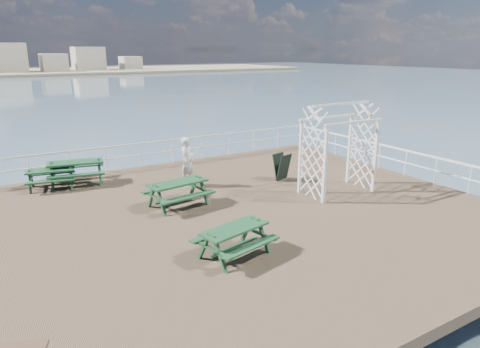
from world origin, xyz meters
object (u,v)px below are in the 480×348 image
at_px(picnic_table_b, 76,167).
at_px(person, 188,162).
at_px(picnic_table_a, 51,175).
at_px(picnic_table_c, 178,188).
at_px(picnic_table_d, 235,235).
at_px(trellis_arbor, 338,153).

bearing_deg(picnic_table_b, person, -23.60).
xyz_separation_m(picnic_table_a, picnic_table_b, (0.93, 0.12, 0.11)).
height_order(picnic_table_b, picnic_table_c, picnic_table_b).
bearing_deg(picnic_table_a, picnic_table_c, -40.60).
relative_size(picnic_table_c, picnic_table_d, 1.04).
xyz_separation_m(trellis_arbor, person, (-4.33, 3.40, -0.49)).
height_order(picnic_table_b, trellis_arbor, trellis_arbor).
xyz_separation_m(picnic_table_d, person, (1.36, 5.86, 0.39)).
distance_m(trellis_arbor, person, 5.53).
distance_m(picnic_table_a, picnic_table_b, 0.95).
xyz_separation_m(picnic_table_b, picnic_table_d, (2.20, -8.35, -0.08)).
height_order(picnic_table_a, picnic_table_c, picnic_table_c).
distance_m(picnic_table_a, picnic_table_c, 5.35).
height_order(trellis_arbor, person, trellis_arbor).
xyz_separation_m(picnic_table_d, trellis_arbor, (5.70, 2.46, 0.88)).
distance_m(picnic_table_b, picnic_table_c, 4.94).
bearing_deg(picnic_table_a, picnic_table_d, -58.13).
bearing_deg(picnic_table_b, picnic_table_d, -63.89).
xyz_separation_m(picnic_table_a, picnic_table_c, (3.32, -4.19, 0.08)).
distance_m(picnic_table_c, picnic_table_d, 4.03).
bearing_deg(trellis_arbor, picnic_table_c, 164.17).
xyz_separation_m(picnic_table_b, picnic_table_c, (2.39, -4.32, -0.03)).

